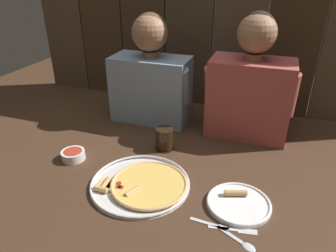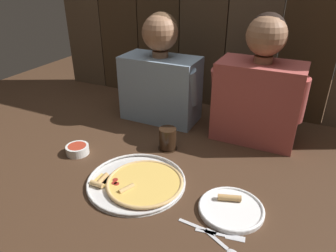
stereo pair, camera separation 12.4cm
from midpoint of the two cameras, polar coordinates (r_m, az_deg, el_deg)
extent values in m
plane|color=#422B1C|center=(1.25, -3.40, -9.60)|extent=(3.20, 3.20, 0.00)
cylinder|color=silver|center=(1.22, -8.05, -10.63)|extent=(0.38, 0.38, 0.01)
torus|color=silver|center=(1.22, -8.07, -10.33)|extent=(0.38, 0.38, 0.01)
cylinder|color=#B23823|center=(1.21, -6.46, -10.77)|extent=(0.29, 0.29, 0.00)
cylinder|color=#EABC56|center=(1.20, -6.48, -10.58)|extent=(0.28, 0.28, 0.01)
torus|color=tan|center=(1.20, -6.48, -10.58)|extent=(0.30, 0.30, 0.01)
cube|color=#EABC56|center=(1.21, -11.15, -11.00)|extent=(0.12, 0.10, 0.01)
cylinder|color=tan|center=(1.17, -9.67, -11.86)|extent=(0.04, 0.07, 0.02)
cylinder|color=#A3281E|center=(1.20, -12.03, -10.89)|extent=(0.02, 0.02, 0.00)
cylinder|color=#A3281E|center=(1.20, -11.61, -11.02)|extent=(0.02, 0.02, 0.00)
cube|color=#F4D170|center=(1.22, -12.39, -10.84)|extent=(0.09, 0.07, 0.01)
cylinder|color=tan|center=(1.23, -14.25, -10.23)|extent=(0.02, 0.06, 0.02)
cylinder|color=#A3281E|center=(1.22, -11.92, -10.31)|extent=(0.02, 0.02, 0.00)
cube|color=#EFC660|center=(1.23, -14.32, -10.48)|extent=(0.05, 0.07, 0.01)
cylinder|color=tan|center=(1.21, -15.19, -11.15)|extent=(0.05, 0.02, 0.02)
cylinder|color=#A3281E|center=(1.24, -14.22, -9.99)|extent=(0.02, 0.02, 0.00)
cylinder|color=white|center=(1.14, 9.66, -14.01)|extent=(0.22, 0.22, 0.01)
torus|color=white|center=(1.13, 9.68, -13.78)|extent=(0.22, 0.22, 0.01)
cylinder|color=tan|center=(1.15, 9.20, -12.11)|extent=(0.08, 0.05, 0.02)
cylinder|color=black|center=(1.44, -3.11, -4.07)|extent=(0.09, 0.09, 0.01)
cylinder|color=black|center=(1.41, -3.16, -2.30)|extent=(0.08, 0.08, 0.10)
cylinder|color=white|center=(1.43, -19.40, -5.16)|extent=(0.10, 0.10, 0.04)
cylinder|color=#B23823|center=(1.42, -19.46, -4.84)|extent=(0.08, 0.08, 0.02)
cube|color=silver|center=(1.07, 3.12, -17.23)|extent=(0.10, 0.02, 0.01)
cube|color=silver|center=(1.05, 6.61, -18.13)|extent=(0.04, 0.02, 0.01)
cube|color=silver|center=(1.05, 6.54, -18.18)|extent=(0.10, 0.03, 0.01)
cube|color=silver|center=(1.05, 10.97, -18.51)|extent=(0.06, 0.03, 0.00)
cube|color=silver|center=(1.04, 7.66, -19.13)|extent=(0.09, 0.05, 0.01)
ellipsoid|color=silver|center=(1.01, 10.96, -20.94)|extent=(0.05, 0.05, 0.01)
cube|color=#849EB7|center=(1.65, -5.27, 6.67)|extent=(0.40, 0.20, 0.34)
cylinder|color=#9E7051|center=(1.60, -5.55, 12.89)|extent=(0.08, 0.08, 0.03)
sphere|color=#9E7051|center=(1.57, -5.73, 16.56)|extent=(0.18, 0.18, 0.18)
sphere|color=brown|center=(1.58, -5.54, 17.12)|extent=(0.16, 0.16, 0.16)
cylinder|color=#849EB7|center=(1.68, -11.53, 8.44)|extent=(0.08, 0.11, 0.20)
cylinder|color=#849EB7|center=(1.54, 0.19, 7.21)|extent=(0.08, 0.12, 0.20)
cube|color=#AD4C47|center=(1.52, 12.32, 4.92)|extent=(0.38, 0.22, 0.37)
cylinder|color=#9E7051|center=(1.46, 13.11, 12.23)|extent=(0.08, 0.08, 0.03)
sphere|color=#9E7051|center=(1.44, 13.55, 16.11)|extent=(0.17, 0.17, 0.17)
sphere|color=black|center=(1.45, 13.67, 16.70)|extent=(0.16, 0.16, 0.16)
cylinder|color=#AD4C47|center=(1.49, 5.83, 7.25)|extent=(0.08, 0.14, 0.22)
cylinder|color=#AD4C47|center=(1.46, 18.92, 5.40)|extent=(0.08, 0.11, 0.21)
cube|color=#42301E|center=(2.03, -14.24, 21.44)|extent=(0.27, 0.03, 1.14)
cube|color=#42301E|center=(1.90, -6.67, 21.67)|extent=(0.27, 0.03, 1.14)
cube|color=#4C3A28|center=(1.80, 1.89, 21.51)|extent=(0.27, 0.03, 1.14)
cube|color=brown|center=(1.74, 11.20, 20.85)|extent=(0.27, 0.03, 1.14)
cube|color=#3E2D1B|center=(1.72, 20.82, 19.62)|extent=(0.27, 0.03, 1.14)
camera|label=1|loc=(0.06, -92.86, -1.48)|focal=33.36mm
camera|label=2|loc=(0.06, 87.14, 1.48)|focal=33.36mm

